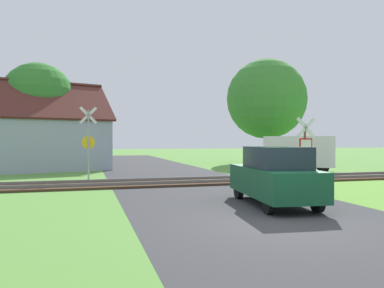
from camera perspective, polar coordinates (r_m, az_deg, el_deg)
name	(u,v)px	position (r m, az deg, el deg)	size (l,w,h in m)	color
ground_plane	(283,224)	(9.30, 13.71, -11.70)	(160.00, 160.00, 0.00)	#5B933D
road_asphalt	(248,209)	(11.05, 8.52, -9.72)	(6.96, 80.00, 0.01)	#38383A
rail_track	(187,182)	(17.30, -0.70, -5.81)	(60.00, 2.60, 0.22)	#422D1E
stop_sign_near	(305,148)	(16.52, 16.88, -0.52)	(0.88, 0.15, 2.96)	brown
crossing_sign_far	(88,139)	(19.33, -15.51, 0.76)	(0.88, 0.16, 3.67)	#9E9EA5
house	(39,142)	(27.28, -22.30, 0.34)	(10.01, 8.67, 6.05)	#99A3B7
tree_left	(38,98)	(28.30, -22.38, 6.44)	(4.91, 4.91, 7.37)	#513823
tree_far	(266,99)	(34.55, 11.27, 6.73)	(7.15, 7.15, 9.29)	#513823
mail_truck	(296,152)	(24.48, 15.50, -1.20)	(5.15, 4.13, 2.24)	white
parked_car	(274,176)	(11.67, 12.45, -4.76)	(2.05, 4.15, 1.78)	#144C2D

